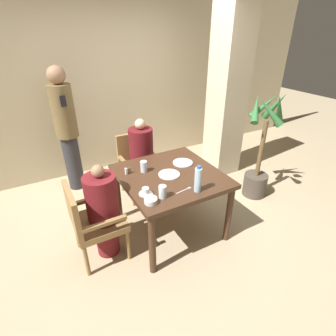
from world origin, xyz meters
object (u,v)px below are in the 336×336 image
at_px(diner_in_left_chair, 103,211).
at_px(plate_main_right, 169,174).
at_px(plate_main_left, 183,163).
at_px(bowl_small, 151,201).
at_px(standing_host, 67,128).
at_px(water_bottle, 198,180).
at_px(teacup_with_saucer, 146,192).
at_px(chair_left_side, 91,220).
at_px(glass_tall_near, 163,192).
at_px(diner_in_far_chair, 142,159).
at_px(chair_far_side, 138,162).
at_px(potted_palm, 260,158).
at_px(glass_tall_mid, 144,167).

height_order(diner_in_left_chair, plate_main_right, diner_in_left_chair).
height_order(plate_main_left, bowl_small, bowl_small).
distance_m(diner_in_left_chair, standing_host, 1.57).
bearing_deg(bowl_small, plate_main_right, 42.57).
xyz_separation_m(standing_host, water_bottle, (0.86, -1.93, -0.06)).
bearing_deg(plate_main_left, teacup_with_saucer, -150.30).
relative_size(chair_left_side, diner_in_left_chair, 0.82).
bearing_deg(plate_main_right, glass_tall_near, -127.61).
bearing_deg(diner_in_far_chair, plate_main_left, -68.12).
bearing_deg(diner_in_far_chair, chair_far_side, 90.00).
bearing_deg(bowl_small, chair_left_side, 142.97).
relative_size(chair_far_side, standing_host, 0.50).
bearing_deg(potted_palm, diner_in_left_chair, -178.93).
distance_m(diner_in_far_chair, teacup_with_saucer, 1.10).
xyz_separation_m(chair_left_side, teacup_with_saucer, (0.51, -0.22, 0.30)).
bearing_deg(bowl_small, glass_tall_near, 10.99).
bearing_deg(diner_in_left_chair, glass_tall_near, -34.95).
distance_m(chair_far_side, glass_tall_near, 1.34).
height_order(standing_host, teacup_with_saucer, standing_host).
bearing_deg(plate_main_right, water_bottle, -77.66).
bearing_deg(plate_main_left, water_bottle, -108.01).
height_order(plate_main_right, water_bottle, water_bottle).
height_order(plate_main_left, teacup_with_saucer, teacup_with_saucer).
xyz_separation_m(plate_main_right, teacup_with_saucer, (-0.38, -0.21, 0.02)).
height_order(chair_left_side, chair_far_side, same).
bearing_deg(water_bottle, chair_left_side, 156.97).
bearing_deg(teacup_with_saucer, plate_main_right, 29.16).
xyz_separation_m(chair_far_side, standing_host, (-0.79, 0.59, 0.46)).
relative_size(chair_left_side, standing_host, 0.50).
bearing_deg(bowl_small, diner_in_far_chair, 70.23).
bearing_deg(chair_left_side, chair_far_side, 45.41).
height_order(diner_in_left_chair, plate_main_left, diner_in_left_chair).
distance_m(diner_in_left_chair, glass_tall_mid, 0.64).
relative_size(chair_far_side, potted_palm, 0.58).
xyz_separation_m(plate_main_right, glass_tall_near, (-0.26, -0.34, 0.06)).
xyz_separation_m(plate_main_left, bowl_small, (-0.67, -0.53, 0.02)).
bearing_deg(water_bottle, diner_in_left_chair, 153.75).
xyz_separation_m(diner_in_left_chair, standing_host, (-0.01, 1.52, 0.40)).
bearing_deg(chair_far_side, diner_in_left_chair, -130.02).
distance_m(potted_palm, plate_main_right, 1.47).
height_order(bowl_small, glass_tall_near, glass_tall_near).
xyz_separation_m(teacup_with_saucer, bowl_small, (-0.02, -0.15, -0.00)).
distance_m(chair_left_side, plate_main_left, 1.21).
bearing_deg(standing_host, teacup_with_saucer, -77.25).
xyz_separation_m(plate_main_right, glass_tall_mid, (-0.21, 0.20, 0.06)).
distance_m(diner_in_left_chair, diner_in_far_chair, 1.11).
bearing_deg(glass_tall_mid, potted_palm, -5.28).
relative_size(chair_far_side, teacup_with_saucer, 6.54).
bearing_deg(diner_in_left_chair, teacup_with_saucer, -30.09).
height_order(diner_in_left_chair, glass_tall_near, diner_in_left_chair).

